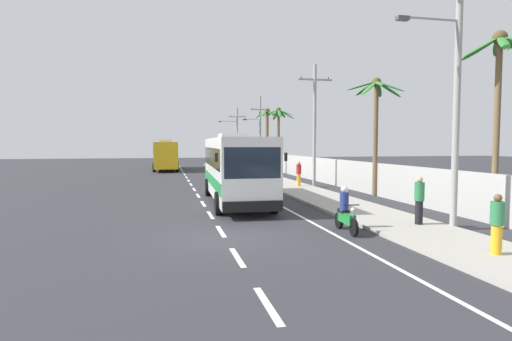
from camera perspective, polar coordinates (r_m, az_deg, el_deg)
ground_plane at (r=14.17m, az=-4.25°, el=-9.15°), size 160.00×160.00×0.00m
sidewalk_kerb at (r=25.43m, az=7.88°, el=-3.29°), size 3.20×90.00×0.14m
lane_markings at (r=28.53m, az=-3.73°, el=-2.64°), size 3.93×71.00×0.01m
boundary_wall at (r=30.46m, az=12.02°, el=-0.46°), size 0.24×60.00×1.97m
coach_bus_foreground at (r=22.28m, az=-2.82°, el=0.55°), size 3.21×10.90×3.70m
coach_bus_far_lane at (r=51.05m, az=-12.19°, el=2.17°), size 3.06×11.53×3.58m
motorcycle_beside_bus at (r=30.70m, az=-1.79°, el=-0.98°), size 0.56×1.96×1.60m
motorcycle_trailing at (r=15.29m, az=12.09°, el=-5.72°), size 0.56×1.96×1.65m
pedestrian_near_kerb at (r=16.74m, az=21.34°, el=-3.66°), size 0.36×0.36×1.79m
pedestrian_midwalk at (r=13.16m, az=29.97°, el=-6.20°), size 0.36×0.36×1.65m
pedestrian_far_walk at (r=29.87m, az=5.84°, el=-0.33°), size 0.36×0.36×1.76m
utility_pole_nearest at (r=16.92m, az=25.52°, el=11.24°), size 3.57×0.24×10.32m
utility_pole_mid at (r=31.12m, az=7.97°, el=6.48°), size 2.60×0.24×8.88m
utility_pole_far at (r=46.21m, az=0.47°, el=5.24°), size 3.01×0.24×8.29m
utility_pole_distant at (r=61.82m, az=-2.68°, el=4.98°), size 4.02×0.24×8.42m
palm_nearest at (r=46.25m, az=3.07°, el=6.04°), size 3.54×3.53×7.11m
palm_second at (r=26.13m, az=16.00°, el=8.05°), size 3.24×3.38×7.05m
palm_third at (r=19.24m, az=30.12°, el=10.63°), size 3.02×3.01×7.53m
palm_fourth at (r=43.63m, az=1.52°, el=5.43°), size 2.50×2.59×6.79m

